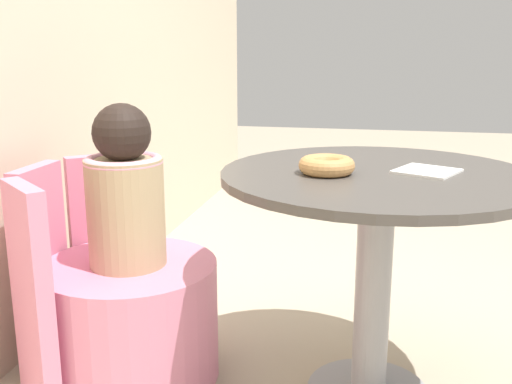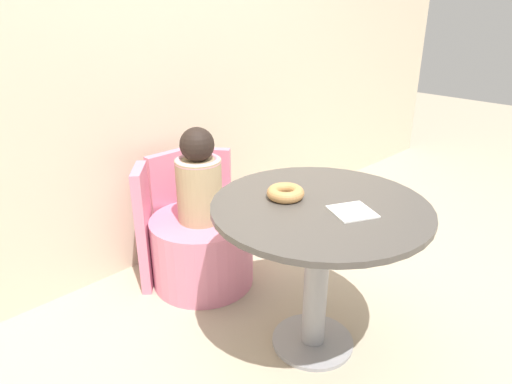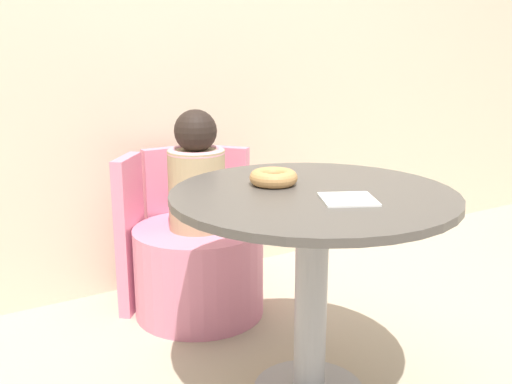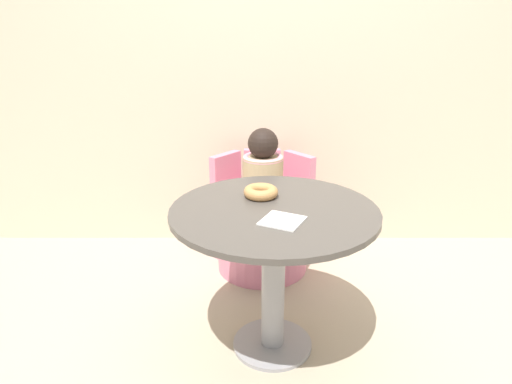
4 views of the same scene
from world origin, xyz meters
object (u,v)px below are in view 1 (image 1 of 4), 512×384
(tub_chair, at_px, (132,320))
(child_figure, at_px, (125,192))
(donut, at_px, (327,165))
(round_table, at_px, (376,224))

(tub_chair, xyz_separation_m, child_figure, (0.00, 0.00, 0.41))
(donut, bearing_deg, child_figure, 88.27)
(tub_chair, height_order, donut, donut)
(round_table, relative_size, tub_chair, 1.61)
(round_table, distance_m, child_figure, 0.74)
(child_figure, bearing_deg, donut, -91.73)
(child_figure, distance_m, donut, 0.61)
(donut, bearing_deg, tub_chair, 88.27)
(round_table, xyz_separation_m, child_figure, (-0.04, 0.74, 0.06))
(child_figure, bearing_deg, round_table, -87.16)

